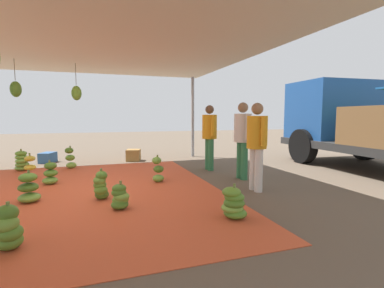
{
  "coord_description": "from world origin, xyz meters",
  "views": [
    {
      "loc": [
        5.29,
        0.23,
        1.37
      ],
      "look_at": [
        -0.68,
        2.23,
        0.75
      ],
      "focal_mm": 26.4,
      "sensor_mm": 36.0,
      "label": 1
    }
  ],
  "objects_px": {
    "crate_0": "(133,155)",
    "banana_bunch_6": "(30,169)",
    "banana_bunch_7": "(22,161)",
    "banana_bunch_5": "(50,174)",
    "worker_1": "(243,135)",
    "banana_bunch_0": "(120,197)",
    "worker_0": "(257,140)",
    "banana_bunch_1": "(29,189)",
    "banana_bunch_9": "(8,229)",
    "banana_bunch_2": "(234,204)",
    "banana_bunch_11": "(101,186)",
    "crate_1": "(48,158)",
    "worker_2": "(209,132)",
    "banana_bunch_10": "(70,159)",
    "banana_bunch_8": "(158,170)"
  },
  "relations": [
    {
      "from": "banana_bunch_2",
      "to": "worker_0",
      "type": "distance_m",
      "value": 1.73
    },
    {
      "from": "banana_bunch_5",
      "to": "worker_1",
      "type": "distance_m",
      "value": 4.07
    },
    {
      "from": "banana_bunch_5",
      "to": "banana_bunch_6",
      "type": "relative_size",
      "value": 0.85
    },
    {
      "from": "banana_bunch_0",
      "to": "worker_0",
      "type": "height_order",
      "value": "worker_0"
    },
    {
      "from": "banana_bunch_0",
      "to": "worker_1",
      "type": "height_order",
      "value": "worker_1"
    },
    {
      "from": "banana_bunch_1",
      "to": "crate_1",
      "type": "bearing_deg",
      "value": -175.1
    },
    {
      "from": "banana_bunch_0",
      "to": "banana_bunch_8",
      "type": "relative_size",
      "value": 0.74
    },
    {
      "from": "banana_bunch_7",
      "to": "worker_2",
      "type": "distance_m",
      "value": 4.79
    },
    {
      "from": "banana_bunch_0",
      "to": "banana_bunch_10",
      "type": "bearing_deg",
      "value": -165.28
    },
    {
      "from": "banana_bunch_6",
      "to": "banana_bunch_8",
      "type": "bearing_deg",
      "value": 66.85
    },
    {
      "from": "crate_1",
      "to": "banana_bunch_8",
      "type": "bearing_deg",
      "value": 36.55
    },
    {
      "from": "banana_bunch_6",
      "to": "crate_0",
      "type": "bearing_deg",
      "value": 128.54
    },
    {
      "from": "banana_bunch_7",
      "to": "crate_0",
      "type": "distance_m",
      "value": 2.97
    },
    {
      "from": "banana_bunch_7",
      "to": "banana_bunch_1",
      "type": "bearing_deg",
      "value": 14.27
    },
    {
      "from": "banana_bunch_10",
      "to": "worker_2",
      "type": "height_order",
      "value": "worker_2"
    },
    {
      "from": "banana_bunch_2",
      "to": "banana_bunch_6",
      "type": "distance_m",
      "value": 4.7
    },
    {
      "from": "banana_bunch_7",
      "to": "banana_bunch_5",
      "type": "bearing_deg",
      "value": 26.93
    },
    {
      "from": "banana_bunch_1",
      "to": "crate_0",
      "type": "relative_size",
      "value": 1.23
    },
    {
      "from": "banana_bunch_1",
      "to": "banana_bunch_9",
      "type": "height_order",
      "value": "banana_bunch_1"
    },
    {
      "from": "worker_0",
      "to": "worker_2",
      "type": "relative_size",
      "value": 0.98
    },
    {
      "from": "banana_bunch_0",
      "to": "banana_bunch_6",
      "type": "xyz_separation_m",
      "value": [
        -2.63,
        -1.71,
        0.06
      ]
    },
    {
      "from": "banana_bunch_1",
      "to": "banana_bunch_6",
      "type": "distance_m",
      "value": 1.87
    },
    {
      "from": "worker_0",
      "to": "worker_1",
      "type": "xyz_separation_m",
      "value": [
        -0.96,
        0.23,
        0.03
      ]
    },
    {
      "from": "banana_bunch_2",
      "to": "banana_bunch_11",
      "type": "bearing_deg",
      "value": -130.91
    },
    {
      "from": "banana_bunch_0",
      "to": "banana_bunch_9",
      "type": "distance_m",
      "value": 1.54
    },
    {
      "from": "banana_bunch_10",
      "to": "banana_bunch_6",
      "type": "bearing_deg",
      "value": -32.38
    },
    {
      "from": "banana_bunch_2",
      "to": "worker_2",
      "type": "distance_m",
      "value": 3.55
    },
    {
      "from": "crate_0",
      "to": "banana_bunch_6",
      "type": "bearing_deg",
      "value": -51.46
    },
    {
      "from": "worker_0",
      "to": "worker_2",
      "type": "xyz_separation_m",
      "value": [
        -2.16,
        -0.06,
        0.02
      ]
    },
    {
      "from": "worker_2",
      "to": "banana_bunch_7",
      "type": "bearing_deg",
      "value": -106.7
    },
    {
      "from": "banana_bunch_5",
      "to": "banana_bunch_7",
      "type": "height_order",
      "value": "banana_bunch_7"
    },
    {
      "from": "banana_bunch_9",
      "to": "banana_bunch_6",
      "type": "bearing_deg",
      "value": -171.66
    },
    {
      "from": "banana_bunch_2",
      "to": "banana_bunch_6",
      "type": "bearing_deg",
      "value": -138.33
    },
    {
      "from": "banana_bunch_2",
      "to": "worker_2",
      "type": "xyz_separation_m",
      "value": [
        -3.32,
        0.99,
        0.76
      ]
    },
    {
      "from": "banana_bunch_2",
      "to": "crate_0",
      "type": "xyz_separation_m",
      "value": [
        -5.46,
        -0.68,
        -0.03
      ]
    },
    {
      "from": "banana_bunch_6",
      "to": "banana_bunch_10",
      "type": "relative_size",
      "value": 0.97
    },
    {
      "from": "banana_bunch_10",
      "to": "worker_0",
      "type": "height_order",
      "value": "worker_0"
    },
    {
      "from": "worker_1",
      "to": "worker_2",
      "type": "height_order",
      "value": "worker_1"
    },
    {
      "from": "banana_bunch_10",
      "to": "crate_1",
      "type": "height_order",
      "value": "banana_bunch_10"
    },
    {
      "from": "worker_0",
      "to": "crate_1",
      "type": "xyz_separation_m",
      "value": [
        -4.75,
        -4.19,
        -0.79
      ]
    },
    {
      "from": "banana_bunch_6",
      "to": "banana_bunch_8",
      "type": "height_order",
      "value": "banana_bunch_6"
    },
    {
      "from": "banana_bunch_6",
      "to": "banana_bunch_11",
      "type": "relative_size",
      "value": 1.11
    },
    {
      "from": "banana_bunch_6",
      "to": "banana_bunch_9",
      "type": "xyz_separation_m",
      "value": [
        3.62,
        0.53,
        -0.01
      ]
    },
    {
      "from": "worker_0",
      "to": "worker_2",
      "type": "height_order",
      "value": "worker_2"
    },
    {
      "from": "crate_0",
      "to": "crate_1",
      "type": "relative_size",
      "value": 0.82
    },
    {
      "from": "banana_bunch_1",
      "to": "worker_1",
      "type": "relative_size",
      "value": 0.31
    },
    {
      "from": "banana_bunch_9",
      "to": "banana_bunch_10",
      "type": "distance_m",
      "value": 4.76
    },
    {
      "from": "banana_bunch_1",
      "to": "banana_bunch_9",
      "type": "relative_size",
      "value": 1.02
    },
    {
      "from": "banana_bunch_6",
      "to": "worker_0",
      "type": "distance_m",
      "value": 4.84
    },
    {
      "from": "banana_bunch_1",
      "to": "banana_bunch_7",
      "type": "xyz_separation_m",
      "value": [
        -3.01,
        -0.76,
        0.02
      ]
    }
  ]
}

